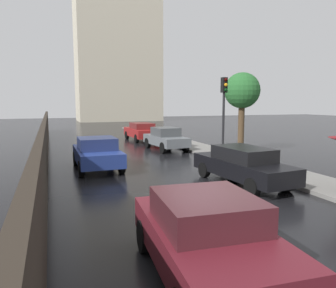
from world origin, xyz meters
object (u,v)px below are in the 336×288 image
car_blue_far_lane (97,153)px  car_grey_behind_camera (166,138)px  car_red_mid_road (141,131)px  car_maroon_near_kerb (207,236)px  street_tree_near (242,92)px  car_black_far_ahead (242,165)px  traffic_light (224,103)px

car_blue_far_lane → car_grey_behind_camera: bearing=-137.7°
car_red_mid_road → car_grey_behind_camera: bearing=-90.6°
car_maroon_near_kerb → car_grey_behind_camera: car_maroon_near_kerb is taller
car_maroon_near_kerb → street_tree_near: bearing=-120.8°
car_red_mid_road → street_tree_near: bearing=-67.8°
street_tree_near → car_blue_far_lane: bearing=-169.5°
car_grey_behind_camera → car_red_mid_road: bearing=87.0°
car_black_far_ahead → car_maroon_near_kerb: bearing=-132.8°
car_red_mid_road → street_tree_near: 9.75m
car_blue_far_lane → car_maroon_near_kerb: bearing=92.3°
car_black_far_ahead → street_tree_near: street_tree_near is taller
car_grey_behind_camera → car_blue_far_lane: (-5.01, -4.64, 0.01)m
traffic_light → street_tree_near: bearing=40.9°
car_maroon_near_kerb → car_blue_far_lane: 9.98m
car_maroon_near_kerb → traffic_light: bearing=-116.9°
car_blue_far_lane → street_tree_near: size_ratio=0.84×
car_red_mid_road → car_black_far_ahead: bearing=-92.4°
car_black_far_ahead → car_grey_behind_camera: car_grey_behind_camera is taller
car_grey_behind_camera → street_tree_near: 5.57m
car_black_far_ahead → car_blue_far_lane: size_ratio=1.15×
street_tree_near → car_black_far_ahead: bearing=-122.5°
car_maroon_near_kerb → car_blue_far_lane: car_blue_far_lane is taller
car_maroon_near_kerb → car_black_far_ahead: (4.25, 5.38, -0.03)m
car_blue_far_lane → street_tree_near: bearing=-169.9°
car_maroon_near_kerb → traffic_light: 11.35m
car_grey_behind_camera → traffic_light: 5.74m
car_maroon_near_kerb → traffic_light: size_ratio=0.95×
car_maroon_near_kerb → car_red_mid_road: 20.58m
car_blue_far_lane → car_black_far_ahead: bearing=135.4°
street_tree_near → car_maroon_near_kerb: bearing=-125.3°
car_grey_behind_camera → car_blue_far_lane: bearing=-141.3°
traffic_light → car_blue_far_lane: bearing=175.7°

